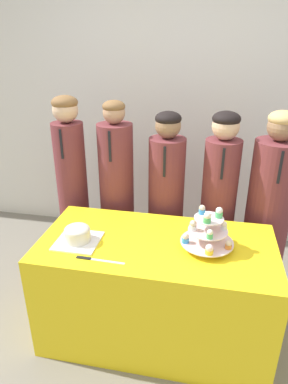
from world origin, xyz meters
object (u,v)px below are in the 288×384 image
(student_1, at_px, (117,200))
(student_3, at_px, (217,210))
(round_cake, at_px, (77,234))
(student_4, at_px, (267,216))
(cake_knife, at_px, (92,259))
(cupcake_stand, at_px, (208,231))
(student_2, at_px, (166,207))
(student_0, at_px, (73,192))

(student_1, xyz_separation_m, student_3, (0.78, -0.00, -0.00))
(round_cake, distance_m, student_4, 1.38)
(student_3, bearing_deg, student_1, 180.00)
(cake_knife, xyz_separation_m, cupcake_stand, (0.63, 0.25, 0.11))
(round_cake, xyz_separation_m, cake_knife, (0.15, -0.16, -0.05))
(cupcake_stand, bearing_deg, round_cake, -173.13)
(round_cake, bearing_deg, cupcake_stand, 6.87)
(student_2, bearing_deg, cupcake_stand, -60.52)
(cake_knife, bearing_deg, cupcake_stand, 23.49)
(cupcake_stand, xyz_separation_m, student_1, (-0.71, 0.57, -0.14))
(cake_knife, xyz_separation_m, student_2, (0.30, 0.83, -0.05))
(round_cake, distance_m, student_1, 0.68)
(student_2, relative_size, student_4, 0.98)
(student_3, relative_size, student_4, 0.99)
(round_cake, height_order, cake_knife, round_cake)
(cupcake_stand, bearing_deg, student_1, 141.14)
(student_0, relative_size, student_3, 1.05)
(cupcake_stand, relative_size, student_3, 0.22)
(student_0, xyz_separation_m, student_3, (1.15, 0.00, -0.05))
(student_1, bearing_deg, student_4, 0.00)
(cupcake_stand, height_order, student_0, student_0)
(student_0, xyz_separation_m, student_4, (1.51, 0.00, -0.06))
(round_cake, bearing_deg, cake_knife, -47.40)
(student_2, distance_m, student_4, 0.75)
(student_1, relative_size, student_3, 1.03)
(student_4, bearing_deg, cupcake_stand, -126.54)
(cake_knife, relative_size, student_0, 0.19)
(student_3, xyz_separation_m, student_4, (0.36, 0.00, -0.02))
(student_0, distance_m, student_4, 1.51)
(cake_knife, height_order, student_1, student_1)
(student_1, height_order, student_4, student_1)
(round_cake, distance_m, cake_knife, 0.22)
(student_1, bearing_deg, cake_knife, -84.15)
(student_4, bearing_deg, round_cake, -150.92)
(cupcake_stand, bearing_deg, student_2, 119.48)
(student_2, height_order, student_3, student_3)
(student_3, bearing_deg, student_0, -180.00)
(cake_knife, relative_size, student_1, 0.19)
(round_cake, bearing_deg, student_4, 29.08)
(round_cake, distance_m, cupcake_stand, 0.78)
(round_cake, height_order, student_3, student_3)
(cake_knife, bearing_deg, student_2, 71.40)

